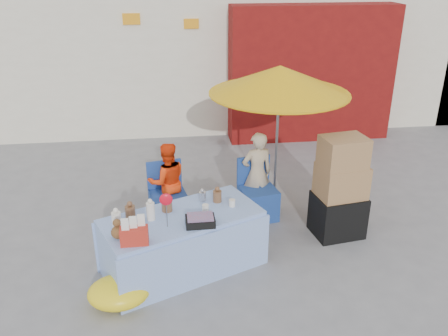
{
  "coord_description": "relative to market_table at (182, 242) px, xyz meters",
  "views": [
    {
      "loc": [
        -0.64,
        -4.72,
        3.39
      ],
      "look_at": [
        0.03,
        0.6,
        1.0
      ],
      "focal_mm": 38.0,
      "sensor_mm": 36.0,
      "label": 1
    }
  ],
  "objects": [
    {
      "name": "ground",
      "position": [
        0.54,
        0.01,
        -0.36
      ],
      "size": [
        80.0,
        80.0,
        0.0
      ],
      "primitive_type": "plane",
      "color": "slate",
      "rests_on": "ground"
    },
    {
      "name": "market_table",
      "position": [
        0.0,
        0.0,
        0.0
      ],
      "size": [
        2.03,
        1.5,
        1.11
      ],
      "rotation": [
        0.0,
        0.0,
        0.4
      ],
      "color": "#98BAF3",
      "rests_on": "ground"
    },
    {
      "name": "chair_left",
      "position": [
        -0.14,
        1.09,
        -0.11
      ],
      "size": [
        0.56,
        0.55,
        0.85
      ],
      "rotation": [
        0.0,
        0.0,
        0.18
      ],
      "color": "#1F4192",
      "rests_on": "ground"
    },
    {
      "name": "chair_right",
      "position": [
        1.11,
        1.09,
        -0.11
      ],
      "size": [
        0.56,
        0.55,
        0.85
      ],
      "rotation": [
        0.0,
        0.0,
        0.18
      ],
      "color": "#1F4192",
      "rests_on": "ground"
    },
    {
      "name": "vendor_orange",
      "position": [
        -0.14,
        1.23,
        0.2
      ],
      "size": [
        0.62,
        0.52,
        1.13
      ],
      "primitive_type": "imported",
      "rotation": [
        0.0,
        0.0,
        3.33
      ],
      "color": "#F93A0D",
      "rests_on": "ground"
    },
    {
      "name": "vendor_beige",
      "position": [
        1.11,
        1.23,
        0.25
      ],
      "size": [
        0.49,
        0.37,
        1.22
      ],
      "primitive_type": "imported",
      "rotation": [
        0.0,
        0.0,
        3.33
      ],
      "color": "tan",
      "rests_on": "ground"
    },
    {
      "name": "umbrella",
      "position": [
        1.41,
        1.38,
        1.53
      ],
      "size": [
        1.9,
        1.9,
        2.09
      ],
      "color": "gray",
      "rests_on": "ground"
    },
    {
      "name": "box_stack",
      "position": [
        2.06,
        0.52,
        0.27
      ],
      "size": [
        0.69,
        0.6,
        1.38
      ],
      "rotation": [
        0.0,
        0.0,
        0.15
      ],
      "color": "black",
      "rests_on": "ground"
    },
    {
      "name": "tarp_bundle",
      "position": [
        -0.7,
        -0.56,
        -0.21
      ],
      "size": [
        0.77,
        0.67,
        0.3
      ],
      "primitive_type": "ellipsoid",
      "rotation": [
        0.0,
        0.0,
        -0.25
      ],
      "color": "yellow",
      "rests_on": "ground"
    }
  ]
}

